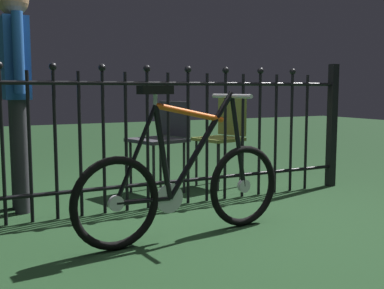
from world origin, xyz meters
The scene contains 6 objects.
ground_plane centered at (0.00, 0.00, 0.00)m, with size 20.00×20.00×0.00m, color #1A361C.
iron_fence centered at (-0.07, 0.81, 0.58)m, with size 3.31×0.07×1.15m.
bicycle centered at (-0.31, 0.04, 0.33)m, with size 1.46×0.40×0.94m.
chair_olive centered at (0.74, 1.31, 0.52)m, with size 0.45×0.44×0.85m.
chair_charcoal centered at (0.11, 1.31, 0.51)m, with size 0.51×0.51×0.81m.
person_visitor centered at (-1.13, 1.19, 1.00)m, with size 0.23×0.48×1.67m.
Camera 1 is at (-1.59, -2.54, 0.92)m, focal length 44.51 mm.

